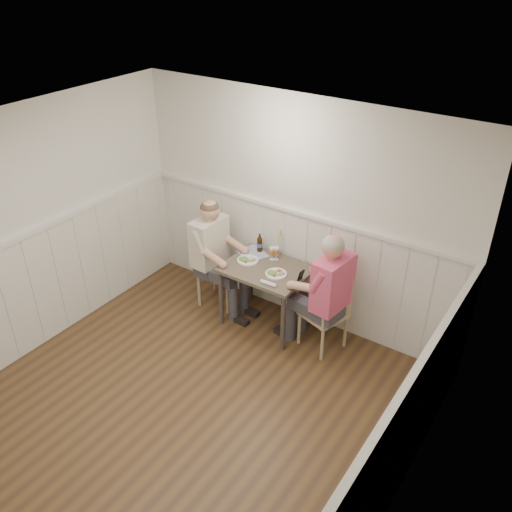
% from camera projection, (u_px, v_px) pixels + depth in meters
% --- Properties ---
extents(ground_plane, '(4.50, 4.50, 0.00)m').
position_uv_depth(ground_plane, '(168.00, 428.00, 5.00)').
color(ground_plane, '#46301E').
extents(room_shell, '(4.04, 4.54, 2.60)m').
position_uv_depth(room_shell, '(152.00, 292.00, 4.22)').
color(room_shell, silver).
rests_on(room_shell, ground).
extents(wainscot, '(4.00, 4.49, 1.34)m').
position_uv_depth(wainscot, '(211.00, 330.00, 5.13)').
color(wainscot, white).
rests_on(wainscot, ground).
extents(dining_table, '(0.93, 0.70, 0.75)m').
position_uv_depth(dining_table, '(266.00, 275.00, 6.04)').
color(dining_table, '#4B4237').
rests_on(dining_table, ground).
extents(chair_right, '(0.52, 0.52, 0.88)m').
position_uv_depth(chair_right, '(327.00, 312.00, 5.74)').
color(chair_right, '#9B8466').
rests_on(chair_right, ground).
extents(chair_left, '(0.52, 0.52, 0.96)m').
position_uv_depth(chair_left, '(216.00, 264.00, 6.50)').
color(chair_left, '#9B8466').
rests_on(chair_left, ground).
extents(man_in_pink, '(0.70, 0.49, 1.44)m').
position_uv_depth(man_in_pink, '(327.00, 304.00, 5.65)').
color(man_in_pink, '#3F3F47').
rests_on(man_in_pink, ground).
extents(diner_cream, '(0.67, 0.46, 1.42)m').
position_uv_depth(diner_cream, '(213.00, 263.00, 6.38)').
color(diner_cream, '#3F3F47').
rests_on(diner_cream, ground).
extents(plate_man, '(0.24, 0.24, 0.06)m').
position_uv_depth(plate_man, '(275.00, 273.00, 5.86)').
color(plate_man, white).
rests_on(plate_man, dining_table).
extents(plate_diner, '(0.25, 0.25, 0.06)m').
position_uv_depth(plate_diner, '(247.00, 259.00, 6.10)').
color(plate_diner, white).
rests_on(plate_diner, dining_table).
extents(beer_glass_a, '(0.06, 0.06, 0.16)m').
position_uv_depth(beer_glass_a, '(276.00, 251.00, 6.09)').
color(beer_glass_a, silver).
rests_on(beer_glass_a, dining_table).
extents(beer_glass_b, '(0.06, 0.06, 0.16)m').
position_uv_depth(beer_glass_b, '(272.00, 252.00, 6.08)').
color(beer_glass_b, silver).
rests_on(beer_glass_b, dining_table).
extents(beer_bottle, '(0.06, 0.06, 0.23)m').
position_uv_depth(beer_bottle, '(260.00, 244.00, 6.24)').
color(beer_bottle, black).
rests_on(beer_bottle, dining_table).
extents(rolled_napkin, '(0.18, 0.05, 0.04)m').
position_uv_depth(rolled_napkin, '(268.00, 283.00, 5.68)').
color(rolled_napkin, white).
rests_on(rolled_napkin, dining_table).
extents(grass_vase, '(0.04, 0.04, 0.36)m').
position_uv_depth(grass_vase, '(278.00, 243.00, 6.15)').
color(grass_vase, silver).
rests_on(grass_vase, dining_table).
extents(gingham_mat, '(0.41, 0.38, 0.01)m').
position_uv_depth(gingham_mat, '(252.00, 253.00, 6.25)').
color(gingham_mat, '#4854A4').
rests_on(gingham_mat, dining_table).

